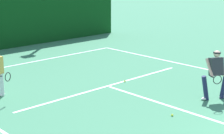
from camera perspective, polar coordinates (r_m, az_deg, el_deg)
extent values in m
cube|color=white|center=(17.23, -12.14, 0.78)|extent=(9.23, 0.10, 0.01)
cube|color=white|center=(13.34, -0.71, -2.94)|extent=(7.52, 0.10, 0.01)
cube|color=white|center=(11.28, 10.86, -6.56)|extent=(0.10, 6.40, 0.01)
cylinder|color=#1E234C|center=(12.51, 16.78, -2.86)|extent=(0.29, 0.24, 0.82)
cylinder|color=#1E234C|center=(12.18, 14.13, -3.15)|extent=(0.33, 0.27, 0.82)
ellipsoid|color=white|center=(12.62, 16.66, -4.41)|extent=(0.28, 0.22, 0.09)
ellipsoid|color=white|center=(12.29, 14.02, -4.74)|extent=(0.28, 0.22, 0.09)
cube|color=#2D3338|center=(12.16, 15.69, 0.08)|extent=(0.51, 0.47, 0.59)
cylinder|color=beige|center=(12.29, 16.61, 0.04)|extent=(0.25, 0.20, 0.62)
cylinder|color=beige|center=(12.05, 14.73, -0.11)|extent=(0.30, 0.45, 0.54)
sphere|color=beige|center=(12.07, 15.82, 1.96)|extent=(0.22, 0.22, 0.22)
cylinder|color=black|center=(12.06, 15.83, 2.13)|extent=(0.32, 0.32, 0.04)
cylinder|color=black|center=(11.88, 15.05, -1.43)|extent=(0.15, 0.24, 0.03)
torus|color=black|center=(11.60, 15.89, -1.87)|extent=(0.27, 0.16, 0.29)
cylinder|color=silver|center=(12.73, -16.61, -2.58)|extent=(0.19, 0.19, 0.79)
ellipsoid|color=white|center=(12.84, -16.49, -4.08)|extent=(0.28, 0.21, 0.09)
cylinder|color=tan|center=(12.62, -16.64, 0.32)|extent=(0.22, 0.18, 0.61)
torus|color=black|center=(11.94, -15.70, -1.47)|extent=(0.27, 0.15, 0.29)
sphere|color=#D1E033|center=(10.80, 9.23, -7.30)|extent=(0.07, 0.07, 0.07)
sphere|color=#D1E033|center=(13.83, 1.98, -2.17)|extent=(0.07, 0.07, 0.07)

